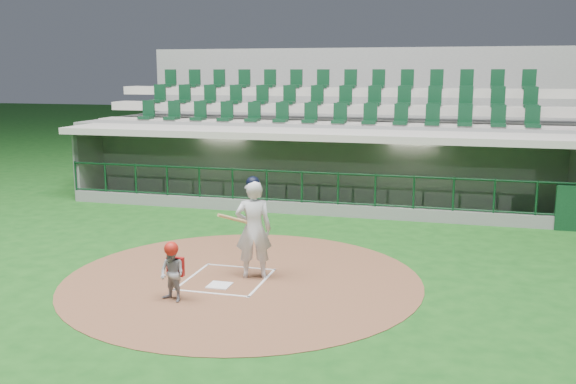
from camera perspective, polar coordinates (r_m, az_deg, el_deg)
name	(u,v)px	position (r m, az deg, el deg)	size (l,w,h in m)	color
ground	(232,276)	(13.34, -5.02, -7.41)	(120.00, 120.00, 0.00)	#144814
dirt_circle	(242,279)	(13.06, -4.07, -7.76)	(7.20, 7.20, 0.01)	brown
home_plate	(219,285)	(12.71, -6.12, -8.25)	(0.43, 0.43, 0.02)	white
batter_box_chalk	(227,279)	(13.07, -5.47, -7.73)	(1.55, 1.80, 0.01)	white
dugout_structure	(321,172)	(20.41, 2.91, 1.74)	(16.40, 3.70, 3.00)	gray
seating_deck	(335,147)	(23.37, 4.19, 4.01)	(17.00, 6.72, 5.15)	slate
batter	(253,228)	(12.89, -3.10, -3.20)	(0.96, 0.98, 2.08)	silver
catcher	(172,271)	(11.87, -10.26, -6.97)	(0.61, 0.54, 1.12)	#97979D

